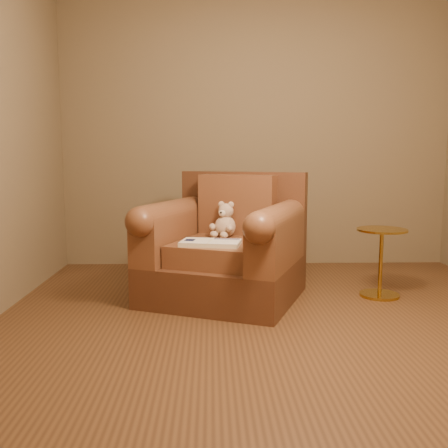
{
  "coord_description": "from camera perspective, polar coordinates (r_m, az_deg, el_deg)",
  "views": [
    {
      "loc": [
        -0.48,
        -3.22,
        1.13
      ],
      "look_at": [
        -0.37,
        0.62,
        0.61
      ],
      "focal_mm": 40.0,
      "sensor_mm": 36.0,
      "label": 1
    }
  ],
  "objects": [
    {
      "name": "side_table",
      "position": [
        4.24,
        17.48,
        -3.97
      ],
      "size": [
        0.4,
        0.4,
        0.56
      ],
      "color": "#B88F32",
      "rests_on": "floor"
    },
    {
      "name": "floor",
      "position": [
        3.44,
        6.67,
        -11.55
      ],
      "size": [
        4.0,
        4.0,
        0.0
      ],
      "primitive_type": "plane",
      "color": "brown",
      "rests_on": "ground"
    },
    {
      "name": "armchair",
      "position": [
        4.01,
        0.22,
        -2.99
      ],
      "size": [
        1.43,
        1.4,
        1.0
      ],
      "rotation": [
        0.0,
        0.0,
        -0.38
      ],
      "color": "#522E1B",
      "rests_on": "floor"
    },
    {
      "name": "teddy_bear",
      "position": [
        4.08,
        0.03,
        0.08
      ],
      "size": [
        0.22,
        0.25,
        0.3
      ],
      "rotation": [
        0.0,
        0.0,
        -0.53
      ],
      "color": "#C7A78B",
      "rests_on": "armchair"
    },
    {
      "name": "room",
      "position": [
        3.3,
        7.15,
        17.8
      ],
      "size": [
        4.02,
        4.02,
        2.71
      ],
      "color": "#776449",
      "rests_on": "ground"
    },
    {
      "name": "guidebook",
      "position": [
        3.71,
        -1.55,
        -2.16
      ],
      "size": [
        0.48,
        0.34,
        0.04
      ],
      "rotation": [
        0.0,
        0.0,
        -0.19
      ],
      "color": "beige",
      "rests_on": "armchair"
    }
  ]
}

